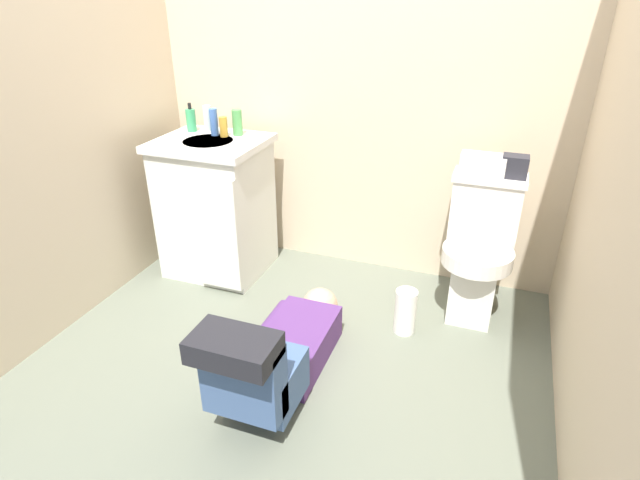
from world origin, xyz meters
name	(u,v)px	position (x,y,z in m)	size (l,w,h in m)	color
ground_plane	(285,368)	(0.00, 0.00, -0.02)	(2.87, 3.16, 0.04)	#606658
wall_back	(360,66)	(0.00, 1.12, 1.20)	(2.53, 0.08, 2.40)	beige
wall_left	(21,87)	(-1.22, 0.00, 1.20)	(0.08, 2.16, 2.40)	beige
toilet	(479,250)	(0.77, 0.77, 0.37)	(0.36, 0.46, 0.75)	white
vanity_cabinet	(216,206)	(-0.74, 0.71, 0.42)	(0.60, 0.53, 0.82)	silver
faucet	(222,125)	(-0.74, 0.86, 0.87)	(0.02, 0.02, 0.10)	silver
person_plumber	(278,352)	(0.03, -0.13, 0.18)	(0.39, 1.06, 0.52)	#512D6B
tissue_box	(483,164)	(0.73, 0.86, 0.80)	(0.22, 0.11, 0.10)	silver
toiletry_bag	(515,166)	(0.88, 0.86, 0.81)	(0.12, 0.09, 0.11)	#26262D
soap_dispenser	(191,120)	(-0.93, 0.84, 0.89)	(0.06, 0.06, 0.17)	#3AA161
bottle_clear	(208,119)	(-0.83, 0.86, 0.90)	(0.05, 0.05, 0.15)	silver
bottle_blue	(214,122)	(-0.76, 0.81, 0.90)	(0.05, 0.05, 0.15)	#416BB8
bottle_amber	(224,127)	(-0.70, 0.80, 0.88)	(0.05, 0.05, 0.11)	gold
bottle_green	(237,123)	(-0.64, 0.85, 0.89)	(0.06, 0.06, 0.15)	#4E9D50
paper_towel_roll	(405,311)	(0.47, 0.45, 0.12)	(0.11, 0.11, 0.24)	white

